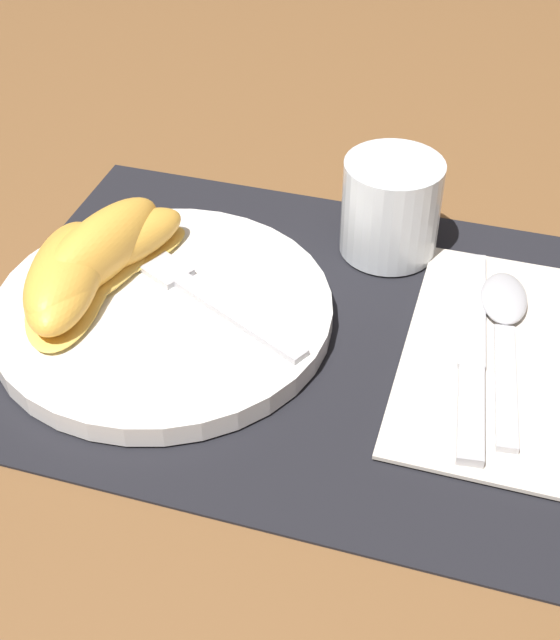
% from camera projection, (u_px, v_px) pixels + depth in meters
% --- Properties ---
extents(ground_plane, '(3.00, 3.00, 0.00)m').
position_uv_depth(ground_plane, '(295.00, 331.00, 0.64)').
color(ground_plane, brown).
extents(placemat, '(0.44, 0.35, 0.00)m').
position_uv_depth(placemat, '(295.00, 329.00, 0.64)').
color(placemat, black).
rests_on(placemat, ground_plane).
extents(plate, '(0.24, 0.24, 0.02)m').
position_uv_depth(plate, '(163.00, 312.00, 0.64)').
color(plate, white).
rests_on(plate, placemat).
extents(juice_glass, '(0.08, 0.08, 0.08)m').
position_uv_depth(juice_glass, '(390.00, 212.00, 0.69)').
color(juice_glass, silver).
rests_on(juice_glass, placemat).
extents(napkin, '(0.11, 0.23, 0.00)m').
position_uv_depth(napkin, '(487.00, 355.00, 0.62)').
color(napkin, silver).
rests_on(napkin, placemat).
extents(knife, '(0.04, 0.21, 0.01)m').
position_uv_depth(knife, '(472.00, 352.00, 0.61)').
color(knife, '#BCBCC1').
rests_on(knife, napkin).
extents(spoon, '(0.04, 0.18, 0.01)m').
position_uv_depth(spoon, '(504.00, 320.00, 0.63)').
color(spoon, '#BCBCC1').
rests_on(spoon, napkin).
extents(fork, '(0.18, 0.11, 0.00)m').
position_uv_depth(fork, '(189.00, 285.00, 0.65)').
color(fork, '#BCBCC1').
rests_on(fork, plate).
extents(citrus_wedge_0, '(0.10, 0.13, 0.03)m').
position_uv_depth(citrus_wedge_0, '(115.00, 248.00, 0.66)').
color(citrus_wedge_0, '#F7C656').
rests_on(citrus_wedge_0, plate).
extents(citrus_wedge_1, '(0.07, 0.14, 0.05)m').
position_uv_depth(citrus_wedge_1, '(99.00, 255.00, 0.65)').
color(citrus_wedge_1, '#F7C656').
rests_on(citrus_wedge_1, plate).
extents(citrus_wedge_2, '(0.09, 0.14, 0.04)m').
position_uv_depth(citrus_wedge_2, '(65.00, 279.00, 0.63)').
color(citrus_wedge_2, '#F7C656').
rests_on(citrus_wedge_2, plate).
extents(citrus_wedge_3, '(0.07, 0.13, 0.04)m').
position_uv_depth(citrus_wedge_3, '(67.00, 276.00, 0.63)').
color(citrus_wedge_3, '#F7C656').
rests_on(citrus_wedge_3, plate).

